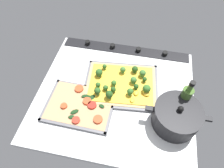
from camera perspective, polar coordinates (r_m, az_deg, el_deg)
The scene contains 8 objects.
ground_plane at distance 96.94cm, azimuth 0.97°, elevation -2.92°, with size 74.35×67.43×3.00cm, color silver.
stove_control_panel at distance 114.89cm, azimuth 3.87°, elevation 10.03°, with size 71.37×7.00×2.60cm.
baking_tray_front at distance 97.92cm, azimuth 2.63°, elevation -0.27°, with size 38.56×31.42×1.30cm.
broccoli_pizza at distance 96.43cm, azimuth 2.85°, elevation 0.14°, with size 35.93×28.80×5.74cm.
baking_tray_back at distance 92.53cm, azimuth -9.23°, elevation -6.08°, with size 31.33×23.79×1.30cm.
veggie_pizza_back at distance 91.78cm, azimuth -9.05°, elevation -5.93°, with size 28.89×21.35×1.90cm.
cooking_pot at distance 87.21cm, azimuth 18.12°, elevation -8.97°, with size 26.56×19.75×12.86cm.
oil_bottle at distance 89.50cm, azimuth 20.13°, elevation -4.07°, with size 4.50×4.50×19.80cm.
Camera 1 is at (-9.09, 53.24, 79.00)cm, focal length 31.61 mm.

